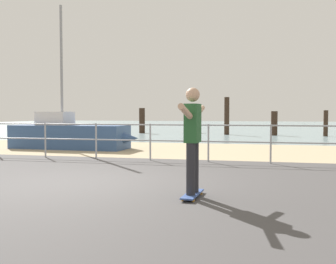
# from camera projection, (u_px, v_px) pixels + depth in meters

# --- Properties ---
(ground_plane) EXTENTS (24.00, 10.00, 0.04)m
(ground_plane) POSITION_uv_depth(u_px,v_px,m) (65.00, 194.00, 6.42)
(ground_plane) COLOR #474444
(ground_plane) RESTS_ON ground
(beach_strip) EXTENTS (24.00, 6.00, 0.04)m
(beach_strip) POSITION_uv_depth(u_px,v_px,m) (171.00, 150.00, 14.21)
(beach_strip) COLOR tan
(beach_strip) RESTS_ON ground
(sea_surface) EXTENTS (72.00, 50.00, 0.04)m
(sea_surface) POSITION_uv_depth(u_px,v_px,m) (228.00, 126.00, 41.44)
(sea_surface) COLOR #849EA3
(sea_surface) RESTS_ON ground
(railing_fence) EXTENTS (11.50, 0.05, 1.05)m
(railing_fence) POSITION_uv_depth(u_px,v_px,m) (123.00, 136.00, 11.01)
(railing_fence) COLOR #9EA0A5
(railing_fence) RESTS_ON ground
(sailboat) EXTENTS (4.99, 1.57, 5.37)m
(sailboat) POSITION_uv_depth(u_px,v_px,m) (73.00, 135.00, 14.47)
(sailboat) COLOR #335184
(sailboat) RESTS_ON ground
(skateboard) EXTENTS (0.25, 0.81, 0.08)m
(skateboard) POSITION_uv_depth(u_px,v_px,m) (192.00, 194.00, 6.04)
(skateboard) COLOR #334C8C
(skateboard) RESTS_ON ground
(skateboarder) EXTENTS (0.22, 1.45, 1.65)m
(skateboarder) POSITION_uv_depth(u_px,v_px,m) (193.00, 134.00, 6.00)
(skateboarder) COLOR #26262B
(skateboarder) RESTS_ON skateboard
(groyne_post_0) EXTENTS (0.39, 0.39, 1.70)m
(groyne_post_0) POSITION_uv_depth(u_px,v_px,m) (142.00, 121.00, 25.98)
(groyne_post_0) COLOR #332319
(groyne_post_0) RESTS_ON ground
(groyne_post_1) EXTENTS (0.40, 0.40, 1.53)m
(groyne_post_1) POSITION_uv_depth(u_px,v_px,m) (188.00, 122.00, 26.94)
(groyne_post_1) COLOR #332319
(groyne_post_1) RESTS_ON ground
(groyne_post_2) EXTENTS (0.32, 0.32, 2.36)m
(groyne_post_2) POSITION_uv_depth(u_px,v_px,m) (227.00, 116.00, 24.08)
(groyne_post_2) COLOR #332319
(groyne_post_2) RESTS_ON ground
(groyne_post_3) EXTENTS (0.38, 0.38, 1.47)m
(groyne_post_3) POSITION_uv_depth(u_px,v_px,m) (274.00, 123.00, 23.19)
(groyne_post_3) COLOR #332319
(groyne_post_3) RESTS_ON ground
(groyne_post_4) EXTENTS (0.25, 0.25, 1.52)m
(groyne_post_4) POSITION_uv_depth(u_px,v_px,m) (326.00, 123.00, 22.24)
(groyne_post_4) COLOR #332319
(groyne_post_4) RESTS_ON ground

